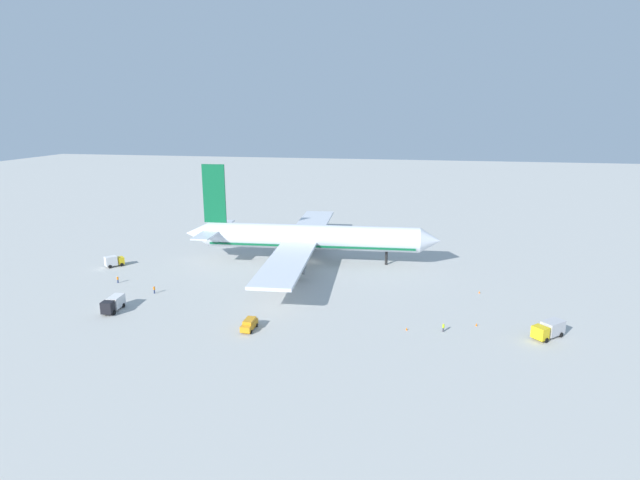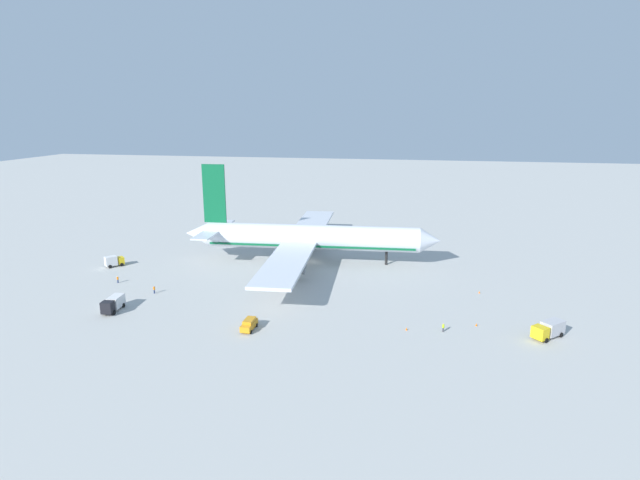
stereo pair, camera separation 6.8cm
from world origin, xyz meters
TOP-DOWN VIEW (x-y plane):
  - ground_plane at (0.00, 0.00)m, footprint 600.00×600.00m
  - airliner at (-1.33, -0.08)m, footprint 67.65×77.79m
  - service_truck_0 at (-31.85, -41.11)m, footprint 2.89×6.35m
  - service_truck_1 at (50.53, -37.75)m, footprint 6.44×6.26m
  - service_truck_2 at (-49.01, -13.83)m, footprint 4.54×4.70m
  - service_van at (-2.34, -44.60)m, footprint 2.15×4.81m
  - baggage_cart_0 at (-40.90, 30.39)m, footprint 1.59×3.56m
  - ground_worker_0 at (-40.79, -25.31)m, footprint 0.56×0.56m
  - ground_worker_1 at (32.43, -38.86)m, footprint 0.56×0.56m
  - ground_worker_2 at (-28.93, -30.26)m, footprint 0.42×0.42m
  - traffic_cone_0 at (38.61, -35.02)m, footprint 0.36×0.36m
  - traffic_cone_1 at (27.29, 34.76)m, footprint 0.36×0.36m
  - traffic_cone_2 at (41.02, -16.60)m, footprint 0.36×0.36m
  - traffic_cone_3 at (25.91, -39.42)m, footprint 0.36×0.36m

SIDE VIEW (x-z plane):
  - ground_plane at x=0.00m, z-range 0.00..0.00m
  - traffic_cone_0 at x=38.61m, z-range 0.00..0.55m
  - traffic_cone_1 at x=27.29m, z-range 0.00..0.55m
  - traffic_cone_2 at x=41.02m, z-range 0.00..0.55m
  - traffic_cone_3 at x=25.91m, z-range 0.00..0.55m
  - baggage_cart_0 at x=-40.90m, z-range 0.07..1.27m
  - ground_worker_0 at x=-40.79m, z-range 0.01..1.64m
  - ground_worker_1 at x=32.43m, z-range 0.01..1.66m
  - ground_worker_2 at x=-28.93m, z-range 0.01..1.73m
  - service_van at x=-2.34m, z-range 0.05..2.02m
  - service_truck_2 at x=-49.01m, z-range 0.10..2.89m
  - service_truck_0 at x=-31.85m, z-range 0.17..2.94m
  - service_truck_1 at x=50.53m, z-range 0.16..2.99m
  - airliner at x=-1.33m, z-range -6.11..19.28m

